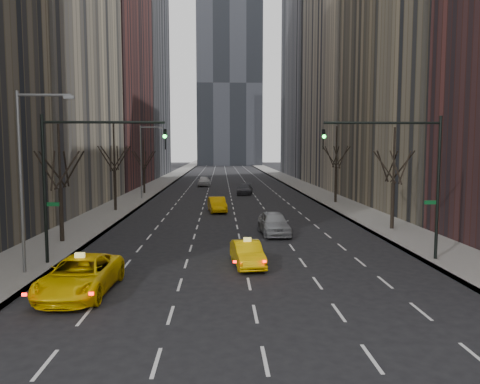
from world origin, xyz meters
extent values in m
plane|color=black|center=(0.00, 0.00, 0.00)|extent=(400.00, 400.00, 0.00)
cube|color=slate|center=(-12.25, 70.00, 0.07)|extent=(4.50, 320.00, 0.15)
cube|color=slate|center=(12.25, 70.00, 0.07)|extent=(4.50, 320.00, 0.15)
cube|color=brown|center=(-21.50, 66.00, 22.00)|extent=(14.00, 28.00, 44.00)
cube|color=slate|center=(-21.50, 96.00, 30.00)|extent=(14.00, 30.00, 60.00)
cube|color=#B7AA8C|center=(21.50, 64.00, 25.00)|extent=(14.00, 28.00, 50.00)
cube|color=slate|center=(21.50, 95.00, 29.00)|extent=(14.00, 30.00, 58.00)
cube|color=black|center=(2.00, 170.00, 60.00)|extent=(24.00, 24.00, 120.00)
cylinder|color=black|center=(-12.00, 18.00, 1.93)|extent=(0.28, 0.28, 3.57)
cylinder|color=black|center=(-12.00, 18.00, 5.84)|extent=(0.16, 0.16, 4.25)
cylinder|color=black|center=(-11.85, 18.85, 4.95)|extent=(0.42, 1.80, 2.52)
cylinder|color=black|center=(-11.19, 18.29, 4.95)|extent=(1.74, 0.72, 2.52)
cylinder|color=black|center=(-11.34, 17.45, 4.95)|extent=(1.46, 1.25, 2.52)
cylinder|color=black|center=(-12.15, 17.15, 4.95)|extent=(0.42, 1.80, 2.52)
cylinder|color=black|center=(-12.81, 17.71, 4.95)|extent=(1.74, 0.72, 2.52)
cylinder|color=black|center=(-12.66, 18.55, 4.95)|extent=(1.46, 1.25, 2.52)
cylinder|color=black|center=(-12.00, 34.00, 2.15)|extent=(0.28, 0.28, 3.99)
cylinder|color=black|center=(-12.00, 34.00, 6.52)|extent=(0.16, 0.16, 4.75)
cylinder|color=black|center=(-11.85, 34.85, 5.37)|extent=(0.42, 1.80, 2.52)
cylinder|color=black|center=(-11.19, 34.29, 5.37)|extent=(1.74, 0.72, 2.52)
cylinder|color=black|center=(-11.34, 33.45, 5.37)|extent=(1.46, 1.25, 2.52)
cylinder|color=black|center=(-12.15, 33.15, 5.37)|extent=(0.42, 1.80, 2.52)
cylinder|color=black|center=(-12.81, 33.71, 5.37)|extent=(1.74, 0.72, 2.52)
cylinder|color=black|center=(-12.66, 34.55, 5.37)|extent=(1.46, 1.25, 2.52)
cylinder|color=black|center=(-12.00, 52.00, 1.83)|extent=(0.28, 0.28, 3.36)
cylinder|color=black|center=(-12.00, 52.00, 5.51)|extent=(0.16, 0.16, 4.00)
cylinder|color=black|center=(-11.85, 52.85, 4.74)|extent=(0.42, 1.80, 2.52)
cylinder|color=black|center=(-11.19, 52.29, 4.74)|extent=(1.74, 0.72, 2.52)
cylinder|color=black|center=(-11.34, 51.45, 4.74)|extent=(1.46, 1.25, 2.52)
cylinder|color=black|center=(-12.15, 51.15, 4.74)|extent=(0.42, 1.80, 2.52)
cylinder|color=black|center=(-12.81, 51.71, 4.74)|extent=(1.74, 0.72, 2.52)
cylinder|color=black|center=(-12.66, 52.55, 4.74)|extent=(1.46, 1.25, 2.52)
cylinder|color=black|center=(12.00, 22.00, 1.93)|extent=(0.28, 0.28, 3.57)
cylinder|color=black|center=(12.00, 22.00, 5.84)|extent=(0.16, 0.16, 4.25)
cylinder|color=black|center=(12.15, 22.85, 4.95)|extent=(0.42, 1.80, 2.52)
cylinder|color=black|center=(12.81, 22.29, 4.95)|extent=(1.74, 0.72, 2.52)
cylinder|color=black|center=(12.66, 21.45, 4.95)|extent=(1.46, 1.25, 2.52)
cylinder|color=black|center=(11.85, 21.15, 4.95)|extent=(0.42, 1.80, 2.52)
cylinder|color=black|center=(11.19, 21.71, 4.95)|extent=(1.74, 0.72, 2.52)
cylinder|color=black|center=(11.34, 22.55, 4.95)|extent=(1.46, 1.25, 2.52)
cylinder|color=black|center=(12.00, 40.00, 2.15)|extent=(0.28, 0.28, 3.99)
cylinder|color=black|center=(12.00, 40.00, 6.52)|extent=(0.16, 0.16, 4.75)
cylinder|color=black|center=(12.15, 40.85, 5.37)|extent=(0.42, 1.80, 2.52)
cylinder|color=black|center=(12.81, 40.29, 5.37)|extent=(1.74, 0.72, 2.52)
cylinder|color=black|center=(12.66, 39.45, 5.37)|extent=(1.46, 1.25, 2.52)
cylinder|color=black|center=(11.85, 39.15, 5.37)|extent=(0.42, 1.80, 2.52)
cylinder|color=black|center=(11.19, 39.71, 5.37)|extent=(1.74, 0.72, 2.52)
cylinder|color=black|center=(11.34, 40.55, 5.37)|extent=(1.46, 1.25, 2.52)
cylinder|color=black|center=(-10.80, 12.00, 4.15)|extent=(0.18, 0.18, 8.00)
cylinder|color=black|center=(-7.55, 12.00, 7.75)|extent=(6.50, 0.14, 0.14)
imported|color=black|center=(-4.30, 12.00, 6.85)|extent=(0.18, 0.22, 1.10)
sphere|color=#0CFF33|center=(-4.30, 11.82, 7.00)|extent=(0.20, 0.20, 0.20)
cube|color=#0C5926|center=(-10.40, 12.00, 3.35)|extent=(0.70, 0.04, 0.22)
cylinder|color=black|center=(10.80, 12.00, 4.15)|extent=(0.18, 0.18, 8.00)
cylinder|color=black|center=(7.55, 12.00, 7.75)|extent=(6.50, 0.14, 0.14)
imported|color=black|center=(4.30, 12.00, 6.85)|extent=(0.18, 0.22, 1.10)
sphere|color=#0CFF33|center=(4.30, 11.82, 7.00)|extent=(0.20, 0.20, 0.20)
cube|color=#0C5926|center=(10.40, 12.00, 3.35)|extent=(0.70, 0.04, 0.22)
cylinder|color=slate|center=(-11.20, 10.00, 4.65)|extent=(0.16, 0.16, 9.00)
cylinder|color=slate|center=(-9.90, 10.00, 8.95)|extent=(2.60, 0.14, 0.14)
cube|color=slate|center=(-8.70, 10.00, 8.85)|extent=(0.50, 0.22, 0.15)
cylinder|color=slate|center=(-11.20, 45.00, 4.65)|extent=(0.16, 0.16, 9.00)
cylinder|color=slate|center=(-9.90, 45.00, 8.95)|extent=(2.60, 0.14, 0.14)
cube|color=slate|center=(-8.70, 45.00, 8.85)|extent=(0.50, 0.22, 0.15)
imported|color=yellow|center=(-7.47, 6.80, 0.81)|extent=(2.91, 5.91, 1.61)
imported|color=#F2BE05|center=(0.11, 11.37, 0.67)|extent=(1.88, 4.22, 1.34)
imported|color=#94969B|center=(2.60, 20.56, 0.85)|extent=(2.29, 5.11, 1.71)
imported|color=#DF9F04|center=(-1.70, 33.16, 0.75)|extent=(2.11, 4.68, 1.49)
imported|color=#323237|center=(2.00, 51.05, 0.72)|extent=(2.57, 5.19, 1.45)
imported|color=silver|center=(-4.16, 65.59, 0.84)|extent=(2.03, 4.97, 1.69)
camera|label=1|loc=(-1.30, -13.47, 6.36)|focal=35.00mm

